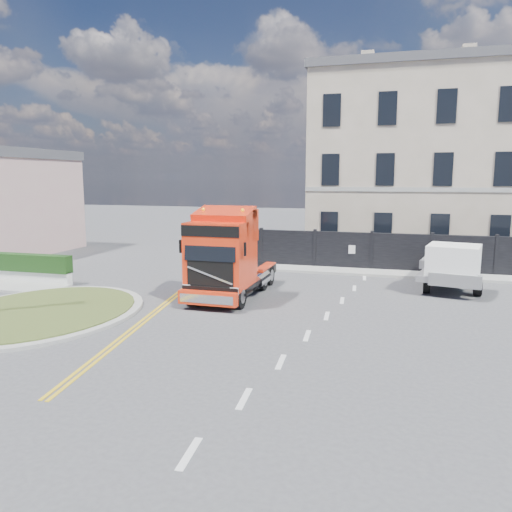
% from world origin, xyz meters
% --- Properties ---
extents(ground, '(120.00, 120.00, 0.00)m').
position_xyz_m(ground, '(0.00, 0.00, 0.00)').
color(ground, '#424244').
rests_on(ground, ground).
extents(traffic_island, '(6.80, 6.80, 0.17)m').
position_xyz_m(traffic_island, '(-7.00, -3.00, 0.08)').
color(traffic_island, gray).
rests_on(traffic_island, ground).
extents(hoarding_fence, '(18.80, 0.25, 2.00)m').
position_xyz_m(hoarding_fence, '(6.55, 9.00, 1.00)').
color(hoarding_fence, black).
rests_on(hoarding_fence, ground).
extents(georgian_building, '(12.30, 10.30, 12.80)m').
position_xyz_m(georgian_building, '(6.00, 16.50, 5.77)').
color(georgian_building, '#C4B19C').
rests_on(georgian_building, ground).
extents(pavement_far, '(20.00, 1.60, 0.12)m').
position_xyz_m(pavement_far, '(6.00, 8.10, 0.06)').
color(pavement_far, gray).
rests_on(pavement_far, ground).
extents(truck, '(2.34, 6.05, 3.61)m').
position_xyz_m(truck, '(-1.31, 1.04, 1.62)').
color(truck, black).
rests_on(truck, ground).
extents(flatbed_pickup, '(3.01, 5.39, 2.11)m').
position_xyz_m(flatbed_pickup, '(7.55, 4.88, 1.13)').
color(flatbed_pickup, slate).
rests_on(flatbed_pickup, ground).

